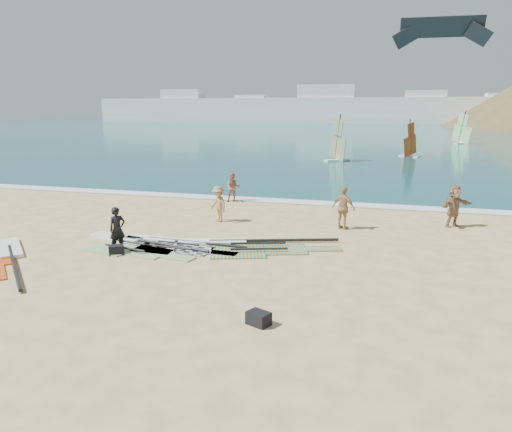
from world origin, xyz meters
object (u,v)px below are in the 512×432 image
(gear_bag_far, at_px, (259,318))
(beachgoer_mid, at_px, (218,204))
(beachgoer_left, at_px, (233,188))
(rig_orange, at_px, (245,246))
(rig_grey, at_px, (169,244))
(beachgoer_back, at_px, (343,208))
(person_wetsuit, at_px, (117,229))
(gear_bag_near, at_px, (116,250))
(beachgoer_right, at_px, (454,206))
(rig_green, at_px, (130,244))

(gear_bag_far, xyz_separation_m, beachgoer_mid, (-4.72, 9.92, 0.65))
(beachgoer_left, bearing_deg, rig_orange, -88.21)
(rig_grey, xyz_separation_m, rig_orange, (2.75, 0.63, 0.00))
(beachgoer_mid, relative_size, beachgoer_back, 0.89)
(beachgoer_left, bearing_deg, beachgoer_back, -55.09)
(person_wetsuit, bearing_deg, rig_grey, -13.71)
(rig_orange, distance_m, gear_bag_near, 4.56)
(rig_grey, relative_size, gear_bag_far, 9.27)
(beachgoer_mid, distance_m, beachgoer_right, 10.17)
(person_wetsuit, height_order, beachgoer_mid, beachgoer_mid)
(beachgoer_right, bearing_deg, rig_green, 166.57)
(gear_bag_near, height_order, gear_bag_far, gear_bag_near)
(rig_orange, height_order, beachgoer_left, beachgoer_left)
(gear_bag_near, height_order, beachgoer_left, beachgoer_left)
(beachgoer_right, bearing_deg, gear_bag_near, 170.99)
(rig_green, bearing_deg, rig_orange, 25.97)
(person_wetsuit, xyz_separation_m, beachgoer_mid, (1.77, 5.43, 0.00))
(gear_bag_near, xyz_separation_m, person_wetsuit, (-0.14, 0.36, 0.64))
(gear_bag_near, height_order, beachgoer_mid, beachgoer_mid)
(person_wetsuit, xyz_separation_m, beachgoer_left, (0.85, 10.14, -0.02))
(beachgoer_mid, bearing_deg, gear_bag_near, -67.74)
(rig_green, height_order, beachgoer_right, beachgoer_right)
(rig_green, relative_size, gear_bag_far, 10.15)
(rig_green, xyz_separation_m, beachgoer_back, (7.29, 4.81, 0.85))
(beachgoer_mid, bearing_deg, beachgoer_right, 48.69)
(rig_green, bearing_deg, rig_grey, 27.54)
(rig_grey, xyz_separation_m, beachgoer_left, (-0.56, 8.97, 0.74))
(gear_bag_far, xyz_separation_m, beachgoer_left, (-5.64, 14.64, 0.63))
(rig_grey, relative_size, beachgoer_mid, 3.06)
(beachgoer_back, bearing_deg, beachgoer_mid, 25.20)
(rig_orange, xyz_separation_m, beachgoer_left, (-3.31, 8.34, 0.73))
(rig_grey, xyz_separation_m, gear_bag_far, (5.08, -5.66, 0.11))
(gear_bag_near, bearing_deg, beachgoer_right, 33.50)
(rig_orange, relative_size, beachgoer_mid, 3.82)
(rig_green, height_order, person_wetsuit, person_wetsuit)
(gear_bag_far, bearing_deg, beachgoer_mid, 115.43)
(person_wetsuit, bearing_deg, gear_bag_near, -122.67)
(beachgoer_back, bearing_deg, gear_bag_near, 63.34)
(rig_orange, relative_size, beachgoer_left, 3.92)
(gear_bag_far, height_order, person_wetsuit, person_wetsuit)
(rig_green, relative_size, gear_bag_near, 10.50)
(gear_bag_far, distance_m, beachgoer_mid, 11.01)
(rig_green, distance_m, person_wetsuit, 1.09)
(gear_bag_near, distance_m, beachgoer_left, 10.55)
(rig_green, bearing_deg, gear_bag_far, -26.90)
(person_wetsuit, distance_m, beachgoer_back, 9.18)
(rig_orange, xyz_separation_m, gear_bag_near, (-4.01, -2.17, 0.11))
(person_wetsuit, relative_size, beachgoer_left, 1.02)
(rig_grey, distance_m, beachgoer_mid, 4.34)
(gear_bag_far, xyz_separation_m, person_wetsuit, (-6.49, 4.49, 0.64))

